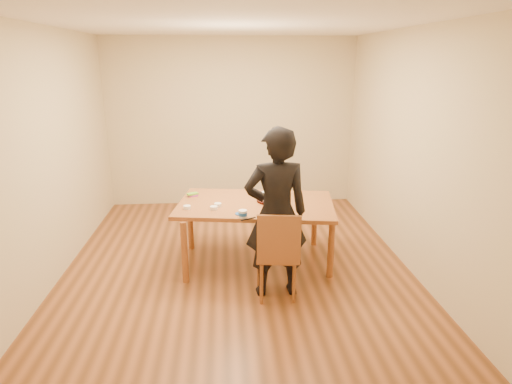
{
  "coord_description": "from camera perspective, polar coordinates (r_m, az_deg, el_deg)",
  "views": [
    {
      "loc": [
        -0.13,
        -4.74,
        2.35
      ],
      "look_at": [
        0.23,
        -0.1,
        0.9
      ],
      "focal_mm": 30.0,
      "sensor_mm": 36.0,
      "label": 1
    }
  ],
  "objects": [
    {
      "name": "room_shell",
      "position": [
        5.18,
        -2.87,
        6.14
      ],
      "size": [
        4.0,
        4.5,
        2.7
      ],
      "color": "#5D3417",
      "rests_on": "ground"
    },
    {
      "name": "dining_table",
      "position": [
        4.98,
        -0.04,
        -1.7
      ],
      "size": [
        1.92,
        1.31,
        0.04
      ],
      "primitive_type": "cube",
      "rotation": [
        0.0,
        0.0,
        -0.15
      ],
      "color": "brown",
      "rests_on": "floor"
    },
    {
      "name": "dining_chair",
      "position": [
        4.39,
        2.7,
        -8.41
      ],
      "size": [
        0.43,
        0.43,
        0.04
      ],
      "primitive_type": "cube",
      "rotation": [
        0.0,
        0.0,
        -0.14
      ],
      "color": "brown",
      "rests_on": "floor"
    },
    {
      "name": "cake_plate",
      "position": [
        5.03,
        1.91,
        -1.1
      ],
      "size": [
        0.32,
        0.32,
        0.02
      ],
      "primitive_type": "cylinder",
      "color": "#B8110C",
      "rests_on": "dining_table"
    },
    {
      "name": "cake",
      "position": [
        5.01,
        1.92,
        -0.58
      ],
      "size": [
        0.22,
        0.22,
        0.07
      ],
      "primitive_type": "cylinder",
      "color": "white",
      "rests_on": "cake_plate"
    },
    {
      "name": "frosting_dome",
      "position": [
        5.0,
        1.92,
        -0.05
      ],
      "size": [
        0.22,
        0.22,
        0.03
      ],
      "primitive_type": "ellipsoid",
      "color": "white",
      "rests_on": "cake"
    },
    {
      "name": "frosting_tub",
      "position": [
        4.51,
        -1.77,
        -2.93
      ],
      "size": [
        0.09,
        0.09,
        0.08
      ],
      "primitive_type": "cylinder",
      "color": "white",
      "rests_on": "dining_table"
    },
    {
      "name": "frosting_lid",
      "position": [
        4.62,
        -2.14,
        -2.91
      ],
      "size": [
        0.11,
        0.11,
        0.01
      ],
      "primitive_type": "cylinder",
      "color": "#194EA6",
      "rests_on": "dining_table"
    },
    {
      "name": "frosting_dollop",
      "position": [
        4.61,
        -2.14,
        -2.76
      ],
      "size": [
        0.04,
        0.04,
        0.02
      ],
      "primitive_type": "ellipsoid",
      "color": "white",
      "rests_on": "frosting_lid"
    },
    {
      "name": "ramekin_green",
      "position": [
        4.77,
        -5.66,
        -2.12
      ],
      "size": [
        0.08,
        0.08,
        0.04
      ],
      "primitive_type": "cylinder",
      "color": "white",
      "rests_on": "dining_table"
    },
    {
      "name": "ramekin_yellow",
      "position": [
        4.86,
        -5.12,
        -1.72
      ],
      "size": [
        0.08,
        0.08,
        0.04
      ],
      "primitive_type": "cylinder",
      "color": "white",
      "rests_on": "dining_table"
    },
    {
      "name": "ramekin_multi",
      "position": [
        4.83,
        -9.18,
        -2.01
      ],
      "size": [
        0.08,
        0.08,
        0.04
      ],
      "primitive_type": "cylinder",
      "color": "white",
      "rests_on": "dining_table"
    },
    {
      "name": "candy_box_pink",
      "position": [
        5.27,
        -8.4,
        -0.46
      ],
      "size": [
        0.13,
        0.09,
        0.02
      ],
      "primitive_type": "cube",
      "rotation": [
        0.0,
        0.0,
        0.27
      ],
      "color": "#E135A9",
      "rests_on": "dining_table"
    },
    {
      "name": "candy_box_green",
      "position": [
        5.27,
        -8.46,
        -0.25
      ],
      "size": [
        0.15,
        0.12,
        0.02
      ],
      "primitive_type": "cube",
      "rotation": [
        0.0,
        0.0,
        0.45
      ],
      "color": "green",
      "rests_on": "candy_box_pink"
    },
    {
      "name": "spatula",
      "position": [
        4.47,
        -1.03,
        -3.6
      ],
      "size": [
        0.16,
        0.09,
        0.01
      ],
      "primitive_type": "cube",
      "rotation": [
        0.0,
        0.0,
        0.47
      ],
      "color": "black",
      "rests_on": "dining_table"
    },
    {
      "name": "person",
      "position": [
        4.26,
        2.71,
        -2.94
      ],
      "size": [
        0.67,
        0.47,
        1.76
      ],
      "primitive_type": "imported",
      "rotation": [
        0.0,
        0.0,
        3.22
      ],
      "color": "black",
      "rests_on": "floor"
    }
  ]
}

